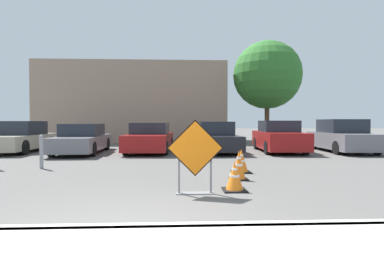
{
  "coord_description": "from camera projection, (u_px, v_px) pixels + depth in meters",
  "views": [
    {
      "loc": [
        0.78,
        -3.77,
        1.45
      ],
      "look_at": [
        1.28,
        7.24,
        1.21
      ],
      "focal_mm": 28.0,
      "sensor_mm": 36.0,
      "label": 1
    }
  ],
  "objects": [
    {
      "name": "ground_plane",
      "position": [
        161.0,
        153.0,
        13.75
      ],
      "size": [
        96.0,
        96.0,
        0.0
      ],
      "primitive_type": "plane",
      "color": "#565451"
    },
    {
      "name": "curb_lip",
      "position": [
        117.0,
        231.0,
        3.76
      ],
      "size": [
        21.94,
        0.2,
        0.14
      ],
      "color": "beige",
      "rests_on": "ground_plane"
    },
    {
      "name": "road_closed_sign",
      "position": [
        195.0,
        154.0,
        5.94
      ],
      "size": [
        1.13,
        0.2,
        1.49
      ],
      "color": "black",
      "rests_on": "ground_plane"
    },
    {
      "name": "traffic_cone_nearest",
      "position": [
        235.0,
        176.0,
        6.26
      ],
      "size": [
        0.49,
        0.49,
        0.62
      ],
      "color": "black",
      "rests_on": "ground_plane"
    },
    {
      "name": "traffic_cone_second",
      "position": [
        239.0,
        165.0,
        7.44
      ],
      "size": [
        0.44,
        0.44,
        0.74
      ],
      "color": "black",
      "rests_on": "ground_plane"
    },
    {
      "name": "traffic_cone_third",
      "position": [
        241.0,
        161.0,
        8.49
      ],
      "size": [
        0.53,
        0.53,
        0.66
      ],
      "color": "black",
      "rests_on": "ground_plane"
    },
    {
      "name": "parked_car_nearest",
      "position": [
        22.0,
        138.0,
        14.3
      ],
      "size": [
        1.84,
        4.53,
        1.47
      ],
      "rotation": [
        0.0,
        0.0,
        3.15
      ],
      "color": "#A39984",
      "rests_on": "ground_plane"
    },
    {
      "name": "parked_car_second",
      "position": [
        82.0,
        139.0,
        13.75
      ],
      "size": [
        1.97,
        4.64,
        1.34
      ],
      "rotation": [
        0.0,
        0.0,
        3.18
      ],
      "color": "slate",
      "rests_on": "ground_plane"
    },
    {
      "name": "parked_car_third",
      "position": [
        150.0,
        138.0,
        14.22
      ],
      "size": [
        2.11,
        4.46,
        1.39
      ],
      "rotation": [
        0.0,
        0.0,
        3.09
      ],
      "color": "maroon",
      "rests_on": "ground_plane"
    },
    {
      "name": "parked_car_fourth",
      "position": [
        214.0,
        138.0,
        14.36
      ],
      "size": [
        2.06,
        4.57,
        1.44
      ],
      "rotation": [
        0.0,
        0.0,
        3.2
      ],
      "color": "black",
      "rests_on": "ground_plane"
    },
    {
      "name": "parked_car_fifth",
      "position": [
        279.0,
        137.0,
        14.34
      ],
      "size": [
        2.07,
        4.2,
        1.49
      ],
      "rotation": [
        0.0,
        0.0,
        3.08
      ],
      "color": "maroon",
      "rests_on": "ground_plane"
    },
    {
      "name": "parked_car_sixth",
      "position": [
        342.0,
        137.0,
        14.39
      ],
      "size": [
        2.14,
        4.41,
        1.56
      ],
      "rotation": [
        0.0,
        0.0,
        3.08
      ],
      "color": "slate",
      "rests_on": "ground_plane"
    },
    {
      "name": "bollard_nearest",
      "position": [
        41.0,
        151.0,
        9.19
      ],
      "size": [
        0.12,
        0.12,
        1.04
      ],
      "color": "gray",
      "rests_on": "ground_plane"
    },
    {
      "name": "building_facade_backdrop",
      "position": [
        135.0,
        104.0,
        22.26
      ],
      "size": [
        13.0,
        5.0,
        5.55
      ],
      "color": "gray",
      "rests_on": "ground_plane"
    },
    {
      "name": "street_tree_behind_lot",
      "position": [
        267.0,
        75.0,
        20.39
      ],
      "size": [
        4.62,
        4.62,
        6.93
      ],
      "color": "#513823",
      "rests_on": "ground_plane"
    }
  ]
}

